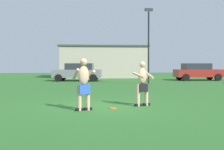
% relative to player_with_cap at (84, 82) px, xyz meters
% --- Properties ---
extents(ground_plane, '(80.00, 80.00, 0.00)m').
position_rel_player_with_cap_xyz_m(ground_plane, '(0.55, 0.87, -0.94)').
color(ground_plane, '#2D6628').
extents(player_with_cap, '(0.78, 0.70, 1.71)m').
position_rel_player_with_cap_xyz_m(player_with_cap, '(0.00, 0.00, 0.00)').
color(player_with_cap, black).
rests_on(player_with_cap, ground_plane).
extents(player_in_black, '(0.74, 0.69, 1.61)m').
position_rel_player_with_cap_xyz_m(player_in_black, '(2.10, 0.84, -0.10)').
color(player_in_black, black).
rests_on(player_in_black, ground_plane).
extents(frisbee, '(0.27, 0.27, 0.03)m').
position_rel_player_with_cap_xyz_m(frisbee, '(0.98, 0.30, -0.93)').
color(frisbee, orange).
rests_on(frisbee, ground_plane).
extents(car_gray_near_post, '(4.48, 2.44, 1.58)m').
position_rel_player_with_cap_xyz_m(car_gray_near_post, '(-0.71, 16.53, -0.12)').
color(car_gray_near_post, slate).
rests_on(car_gray_near_post, ground_plane).
extents(car_red_mid_lot, '(4.32, 2.07, 1.58)m').
position_rel_player_with_cap_xyz_m(car_red_mid_lot, '(10.35, 16.69, -0.12)').
color(car_red_mid_lot, maroon).
rests_on(car_red_mid_lot, ground_plane).
extents(lamp_post, '(0.60, 0.24, 5.66)m').
position_rel_player_with_cap_xyz_m(lamp_post, '(4.69, 11.97, 2.54)').
color(lamp_post, black).
rests_on(lamp_post, ground_plane).
extents(outbuilding_behind_lot, '(9.71, 6.58, 3.54)m').
position_rel_player_with_cap_xyz_m(outbuilding_behind_lot, '(1.89, 24.07, 0.83)').
color(outbuilding_behind_lot, '#B2A893').
rests_on(outbuilding_behind_lot, ground_plane).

